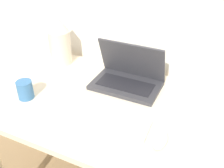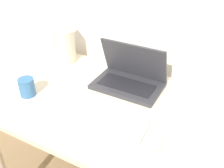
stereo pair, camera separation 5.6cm
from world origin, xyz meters
The scene contains 6 objects.
desk centered at (0.00, 0.36, 0.67)m, with size 1.31×0.73×0.76m.
laptop centered at (-0.06, 0.55, 0.81)m, with size 0.35×0.22×0.23m.
keyboard centered at (-0.08, 0.23, 0.77)m, with size 0.48×0.15×0.02m.
mouse centered at (0.21, 0.21, 0.77)m, with size 0.05×0.11×0.03m.
vase centered at (-0.52, 0.61, 0.90)m, with size 0.13×0.13×0.28m.
mug centered at (-0.46, 0.23, 0.80)m, with size 0.08×0.08×0.09m.
Camera 1 is at (0.36, -0.53, 1.50)m, focal length 42.00 mm.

